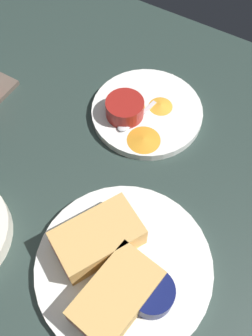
# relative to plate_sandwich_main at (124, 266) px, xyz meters

# --- Properties ---
(ground_plane) EXTENTS (1.10, 1.10, 0.03)m
(ground_plane) POSITION_rel_plate_sandwich_main_xyz_m (0.04, 0.12, -0.02)
(ground_plane) COLOR #283833
(plate_sandwich_main) EXTENTS (0.27, 0.27, 0.02)m
(plate_sandwich_main) POSITION_rel_plate_sandwich_main_xyz_m (0.00, 0.00, 0.00)
(plate_sandwich_main) COLOR white
(plate_sandwich_main) RESTS_ON ground_plane
(sandwich_half_near) EXTENTS (0.15, 0.13, 0.05)m
(sandwich_half_near) POSITION_rel_plate_sandwich_main_xyz_m (0.01, 0.05, 0.03)
(sandwich_half_near) COLOR tan
(sandwich_half_near) RESTS_ON plate_sandwich_main
(sandwich_half_far) EXTENTS (0.14, 0.09, 0.05)m
(sandwich_half_far) POSITION_rel_plate_sandwich_main_xyz_m (-0.05, -0.02, 0.03)
(sandwich_half_far) COLOR tan
(sandwich_half_far) RESTS_ON plate_sandwich_main
(ramekin_dark_sauce) EXTENTS (0.06, 0.06, 0.04)m
(ramekin_dark_sauce) POSITION_rel_plate_sandwich_main_xyz_m (-0.02, -0.06, 0.03)
(ramekin_dark_sauce) COLOR #0C144C
(ramekin_dark_sauce) RESTS_ON plate_sandwich_main
(spoon_by_dark_ramekin) EXTENTS (0.02, 0.10, 0.01)m
(spoon_by_dark_ramekin) POSITION_rel_plate_sandwich_main_xyz_m (-0.02, -0.01, 0.01)
(spoon_by_dark_ramekin) COLOR silver
(spoon_by_dark_ramekin) RESTS_ON plate_sandwich_main
(plate_chips_companion) EXTENTS (0.22, 0.22, 0.02)m
(plate_chips_companion) POSITION_rel_plate_sandwich_main_xyz_m (0.29, 0.12, 0.00)
(plate_chips_companion) COLOR white
(plate_chips_companion) RESTS_ON ground_plane
(ramekin_light_gravy) EXTENTS (0.07, 0.07, 0.03)m
(ramekin_light_gravy) POSITION_rel_plate_sandwich_main_xyz_m (0.25, 0.15, 0.03)
(ramekin_light_gravy) COLOR maroon
(ramekin_light_gravy) RESTS_ON plate_chips_companion
(spoon_by_gravy_ramekin) EXTENTS (0.10, 0.03, 0.01)m
(spoon_by_gravy_ramekin) POSITION_rel_plate_sandwich_main_xyz_m (0.24, 0.13, 0.01)
(spoon_by_gravy_ramekin) COLOR silver
(spoon_by_gravy_ramekin) RESTS_ON plate_chips_companion
(plantain_chip_scatter) EXTENTS (0.16, 0.12, 0.01)m
(plantain_chip_scatter) POSITION_rel_plate_sandwich_main_xyz_m (0.26, 0.10, 0.01)
(plantain_chip_scatter) COLOR orange
(plantain_chip_scatter) RESTS_ON plate_chips_companion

